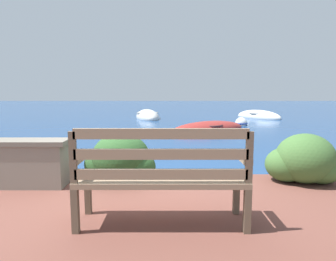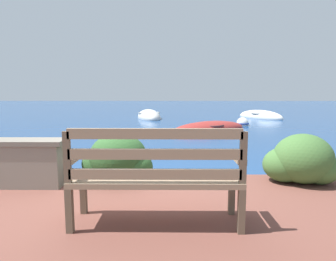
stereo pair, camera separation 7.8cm
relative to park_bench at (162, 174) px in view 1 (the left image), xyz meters
The scene contains 8 objects.
ground_plane 1.94m from the park_bench, 110.01° to the left, with size 80.00×80.00×0.00m.
park_bench is the anchor object (origin of this frame).
hedge_clump_left 1.48m from the park_bench, 113.93° to the left, with size 0.99×0.71×0.67m.
hedge_clump_centre 2.31m from the park_bench, 34.64° to the left, with size 0.99×0.71×0.67m.
rowboat_nearest 8.54m from the park_bench, 79.37° to the left, with size 3.30×2.63×0.61m.
rowboat_mid 13.32m from the park_bench, 94.47° to the left, with size 1.76×2.88×0.85m.
rowboat_far 14.43m from the park_bench, 69.82° to the left, with size 2.39×2.88×0.76m.
mooring_buoy 10.54m from the park_bench, 72.41° to the left, with size 0.56×0.56×0.51m.
Camera 1 is at (0.68, -4.35, 1.46)m, focal length 32.00 mm.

